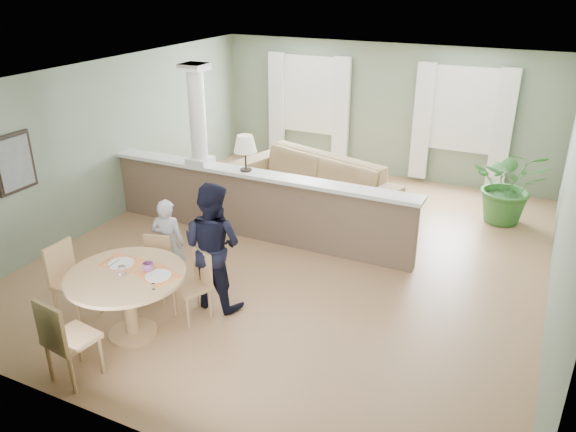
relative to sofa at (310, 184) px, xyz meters
The scene contains 12 objects.
ground 1.83m from the sofa, 70.81° to the right, with size 8.00×8.00×0.00m, color #A67B58.
room_shell 1.79m from the sofa, 62.07° to the right, with size 7.02×8.02×2.71m.
pony_wall 1.54m from the sofa, 105.44° to the right, with size 5.32×0.38×2.70m.
sofa is the anchor object (origin of this frame).
houseplant 3.41m from the sofa, 15.36° to the left, with size 1.21×1.05×1.35m, color #316A2A.
dining_table 4.48m from the sofa, 94.55° to the right, with size 1.37×1.37×0.93m.
chair_far_boy 3.67m from the sofa, 99.84° to the right, with size 0.47×0.47×0.84m.
chair_far_man 3.78m from the sofa, 88.36° to the right, with size 0.53×0.53×0.88m.
chair_near 5.42m from the sofa, 94.28° to the right, with size 0.51×0.51×1.01m.
chair_side 4.64m from the sofa, 106.04° to the right, with size 0.45×0.45×0.98m.
child_person 3.38m from the sofa, 100.94° to the right, with size 0.46×0.30×1.27m, color #9E9EA3.
man_person 3.48m from the sofa, 87.32° to the right, with size 0.81×0.63×1.67m, color black.
Camera 1 is at (3.14, -7.03, 4.02)m, focal length 35.00 mm.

